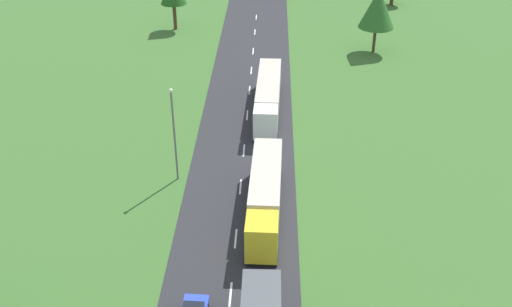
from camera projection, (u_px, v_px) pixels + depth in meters
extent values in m
cube|color=#2B2B30|center=(234.00, 253.00, 45.89)|extent=(10.00, 140.00, 0.06)
cube|color=white|center=(231.00, 294.00, 42.04)|extent=(0.16, 2.40, 0.01)
cube|color=white|center=(236.00, 238.00, 47.34)|extent=(0.16, 2.40, 0.01)
cube|color=white|center=(241.00, 187.00, 53.63)|extent=(0.16, 2.40, 0.01)
cube|color=white|center=(244.00, 150.00, 59.16)|extent=(0.16, 2.40, 0.01)
cube|color=white|center=(247.00, 115.00, 65.71)|extent=(0.16, 2.40, 0.01)
cube|color=white|center=(249.00, 90.00, 71.31)|extent=(0.16, 2.40, 0.01)
cube|color=white|center=(251.00, 70.00, 76.45)|extent=(0.16, 2.40, 0.01)
cube|color=white|center=(253.00, 51.00, 82.24)|extent=(0.16, 2.40, 0.01)
cube|color=white|center=(255.00, 32.00, 88.91)|extent=(0.16, 2.40, 0.01)
cube|color=white|center=(256.00, 17.00, 94.96)|extent=(0.16, 2.40, 0.01)
cube|color=yellow|center=(262.00, 237.00, 44.38)|extent=(2.52, 2.84, 3.03)
cube|color=black|center=(261.00, 242.00, 42.96)|extent=(2.10, 0.16, 1.34)
cube|color=beige|center=(266.00, 183.00, 50.20)|extent=(2.78, 10.44, 2.83)
cube|color=black|center=(266.00, 199.00, 51.03)|extent=(1.17, 9.88, 0.24)
cylinder|color=black|center=(275.00, 259.00, 44.51)|extent=(0.38, 1.01, 1.00)
cylinder|color=black|center=(247.00, 258.00, 44.62)|extent=(0.38, 1.01, 1.00)
cylinder|color=black|center=(279.00, 180.00, 53.69)|extent=(0.38, 1.01, 1.00)
cylinder|color=black|center=(256.00, 179.00, 53.79)|extent=(0.38, 1.01, 1.00)
cylinder|color=black|center=(279.00, 173.00, 54.76)|extent=(0.38, 1.01, 1.00)
cylinder|color=black|center=(256.00, 172.00, 54.86)|extent=(0.38, 1.01, 1.00)
cube|color=white|center=(266.00, 122.00, 60.07)|extent=(2.51, 2.51, 3.02)
cube|color=black|center=(265.00, 123.00, 58.79)|extent=(2.10, 0.16, 1.33)
cube|color=beige|center=(269.00, 90.00, 66.44)|extent=(2.83, 11.97, 2.65)
cube|color=black|center=(268.00, 102.00, 67.23)|extent=(1.22, 11.33, 0.24)
cylinder|color=black|center=(275.00, 138.00, 60.27)|extent=(0.38, 1.01, 1.00)
cylinder|color=black|center=(255.00, 138.00, 60.38)|extent=(0.38, 1.01, 1.00)
cylinder|color=black|center=(278.00, 90.00, 70.28)|extent=(0.38, 1.01, 1.00)
cylinder|color=black|center=(261.00, 89.00, 70.38)|extent=(0.38, 1.01, 1.00)
cylinder|color=black|center=(279.00, 85.00, 71.50)|extent=(0.38, 1.01, 1.00)
cylinder|color=black|center=(261.00, 84.00, 71.61)|extent=(0.38, 1.01, 1.00)
cylinder|color=black|center=(185.00, 307.00, 40.55)|extent=(0.25, 0.65, 0.64)
cylinder|color=slate|center=(175.00, 137.00, 52.59)|extent=(0.18, 0.18, 8.86)
sphere|color=silver|center=(171.00, 91.00, 50.24)|extent=(0.36, 0.36, 0.36)
cylinder|color=#513823|center=(374.00, 40.00, 81.30)|extent=(0.41, 0.41, 3.55)
cone|color=#2D6628|center=(378.00, 8.00, 79.01)|extent=(4.83, 4.83, 5.31)
cylinder|color=#513823|center=(175.00, 16.00, 89.25)|extent=(0.53, 0.53, 3.96)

